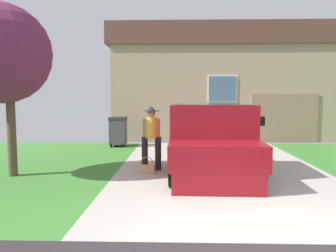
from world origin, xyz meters
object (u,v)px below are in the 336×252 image
person_with_hat (151,135)px  wheeled_trash_bin (118,130)px  handbag (147,168)px  house_with_garage (230,84)px  pickup_truck (210,141)px

person_with_hat → wheeled_trash_bin: bearing=112.7°
wheeled_trash_bin → person_with_hat: bearing=-68.2°
handbag → wheeled_trash_bin: 4.58m
house_with_garage → pickup_truck: bearing=-102.3°
pickup_truck → house_with_garage: size_ratio=0.46×
pickup_truck → handbag: pickup_truck is taller
person_with_hat → house_with_garage: (3.28, 8.14, 1.61)m
pickup_truck → handbag: bearing=9.3°
person_with_hat → house_with_garage: house_with_garage is taller
person_with_hat → house_with_garage: bearing=69.0°
house_with_garage → wheeled_trash_bin: (-4.87, -4.16, -1.91)m
pickup_truck → house_with_garage: (1.79, 8.23, 1.76)m
pickup_truck → person_with_hat: 1.50m
wheeled_trash_bin → pickup_truck: bearing=-52.9°
pickup_truck → handbag: size_ratio=12.82×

